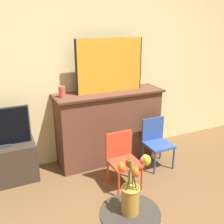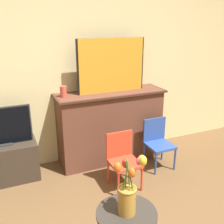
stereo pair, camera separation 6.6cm
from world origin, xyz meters
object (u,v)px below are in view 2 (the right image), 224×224
Objects in this scene: chair_blue at (158,140)px; painting at (112,66)px; vase_tulips at (128,192)px; chair_red at (123,157)px.

painting is at bearing 138.59° from chair_blue.
vase_tulips reaches higher than chair_blue.
painting is at bearing 77.85° from chair_red.
vase_tulips is (-0.43, -0.99, 0.32)m from chair_red.
painting is at bearing 70.71° from vase_tulips.
chair_red is 1.00× the size of chair_blue.
chair_red and chair_blue have the same top height.
chair_red is 1.27× the size of vase_tulips.
vase_tulips is at bearing -113.62° from chair_red.
vase_tulips is (-0.57, -1.62, -0.62)m from painting.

